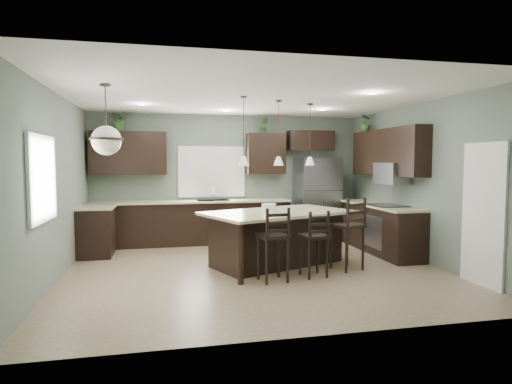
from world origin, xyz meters
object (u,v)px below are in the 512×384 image
at_px(serving_dish, 269,208).
at_px(kitchen_island, 278,238).
at_px(bar_stool_right, 347,234).
at_px(plant_back_left, 120,120).
at_px(bar_stool_left, 273,244).
at_px(refrigerator, 317,199).
at_px(bar_stool_center, 314,244).

bearing_deg(serving_dish, kitchen_island, 22.02).
bearing_deg(bar_stool_right, plant_back_left, 123.82).
relative_size(kitchen_island, bar_stool_left, 2.21).
relative_size(refrigerator, plant_back_left, 3.92).
bearing_deg(bar_stool_right, refrigerator, 60.85).
distance_m(bar_stool_left, bar_stool_center, 0.69).
relative_size(kitchen_island, serving_dish, 10.25).
height_order(kitchen_island, bar_stool_right, bar_stool_right).
height_order(kitchen_island, serving_dish, serving_dish).
xyz_separation_m(serving_dish, bar_stool_right, (1.20, -0.47, -0.40)).
distance_m(serving_dish, bar_stool_center, 1.04).
height_order(bar_stool_center, bar_stool_right, bar_stool_right).
relative_size(refrigerator, serving_dish, 7.71).
relative_size(kitchen_island, bar_stool_right, 2.06).
height_order(bar_stool_left, bar_stool_center, bar_stool_left).
xyz_separation_m(bar_stool_right, plant_back_left, (-3.78, 2.85, 2.04)).
height_order(refrigerator, serving_dish, refrigerator).
distance_m(bar_stool_center, plant_back_left, 4.90).
bearing_deg(bar_stool_left, serving_dish, 71.38).
bearing_deg(serving_dish, bar_stool_center, -56.28).
relative_size(serving_dish, plant_back_left, 0.51).
xyz_separation_m(refrigerator, serving_dish, (-1.67, -2.17, 0.07)).
distance_m(serving_dish, bar_stool_right, 1.35).
bearing_deg(refrigerator, bar_stool_right, -100.00).
distance_m(refrigerator, bar_stool_right, 2.70).
height_order(bar_stool_left, bar_stool_right, bar_stool_right).
distance_m(bar_stool_left, plant_back_left, 4.57).
bearing_deg(kitchen_island, bar_stool_left, -131.77).
height_order(refrigerator, kitchen_island, refrigerator).
relative_size(refrigerator, bar_stool_right, 1.55).
bearing_deg(bar_stool_center, serving_dish, 115.68).
relative_size(bar_stool_left, bar_stool_right, 0.93).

